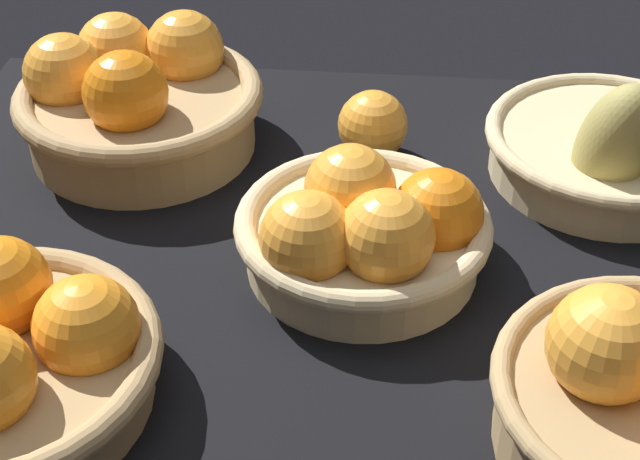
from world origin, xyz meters
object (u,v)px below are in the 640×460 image
basket_center (366,230)px  loose_orange_back_gap (373,125)px  basket_far_left (135,98)px  basket_far_right_pears (619,150)px

basket_center → loose_orange_back_gap: bearing=91.0°
basket_far_left → basket_far_right_pears: bearing=-3.7°
basket_center → basket_far_left: bearing=142.5°
basket_center → basket_far_right_pears: (22.86, 15.31, -0.66)cm
basket_far_right_pears → loose_orange_back_gap: 23.33cm
loose_orange_back_gap → basket_center: bearing=-89.0°
basket_far_left → loose_orange_back_gap: bearing=-0.9°
basket_far_left → basket_center: (23.84, -18.30, -0.80)cm
basket_center → basket_far_right_pears: size_ratio=0.92×
basket_far_right_pears → basket_center: bearing=-146.2°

